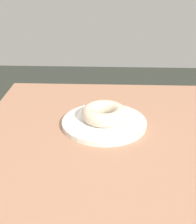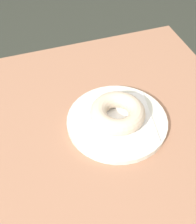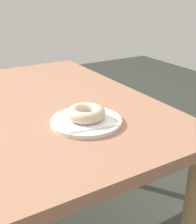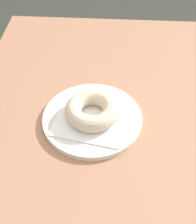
% 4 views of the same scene
% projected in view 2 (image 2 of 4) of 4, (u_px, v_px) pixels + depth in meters
% --- Properties ---
extents(table, '(1.16, 0.82, 0.71)m').
position_uv_depth(table, '(15.00, 195.00, 0.70)').
color(table, '#A67255').
rests_on(table, ground_plane).
extents(plate_sugar_ring, '(0.24, 0.24, 0.01)m').
position_uv_depth(plate_sugar_ring, '(117.00, 121.00, 0.74)').
color(plate_sugar_ring, silver).
rests_on(plate_sugar_ring, table).
extents(napkin_sugar_ring, '(0.19, 0.19, 0.00)m').
position_uv_depth(napkin_sugar_ring, '(117.00, 119.00, 0.73)').
color(napkin_sugar_ring, white).
rests_on(napkin_sugar_ring, plate_sugar_ring).
extents(donut_sugar_ring, '(0.13, 0.13, 0.04)m').
position_uv_depth(donut_sugar_ring, '(118.00, 113.00, 0.72)').
color(donut_sugar_ring, beige).
rests_on(donut_sugar_ring, napkin_sugar_ring).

